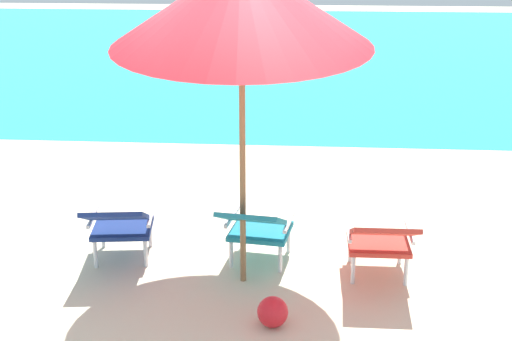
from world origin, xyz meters
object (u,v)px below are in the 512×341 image
at_px(lounge_chair_left, 119,223).
at_px(beach_umbrella_center, 241,3).
at_px(lounge_chair_right, 381,239).
at_px(lounge_chair_center, 256,226).
at_px(beach_ball, 273,312).

xyz_separation_m(lounge_chair_left, beach_umbrella_center, (1.11, -0.21, 1.91)).
bearing_deg(lounge_chair_left, lounge_chair_right, -3.89).
xyz_separation_m(lounge_chair_right, beach_umbrella_center, (-1.15, -0.05, 1.91)).
bearing_deg(lounge_chair_center, lounge_chair_right, -10.19).
bearing_deg(beach_ball, beach_umbrella_center, 112.08).
distance_m(lounge_chair_center, beach_umbrella_center, 1.93).
xyz_separation_m(lounge_chair_right, beach_ball, (-0.86, -0.77, -0.29)).
bearing_deg(lounge_chair_left, lounge_chair_center, 1.71).
xyz_separation_m(lounge_chair_left, beach_ball, (1.40, -0.92, -0.29)).
xyz_separation_m(beach_umbrella_center, beach_ball, (0.29, -0.72, -2.20)).
distance_m(lounge_chair_left, beach_ball, 1.70).
height_order(lounge_chair_left, lounge_chair_right, same).
xyz_separation_m(lounge_chair_center, lounge_chair_right, (1.05, -0.19, 0.00)).
bearing_deg(beach_umbrella_center, lounge_chair_right, 2.65).
bearing_deg(lounge_chair_right, lounge_chair_left, 176.11).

